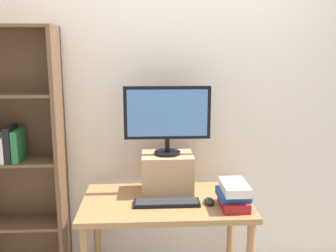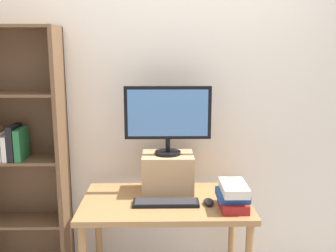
% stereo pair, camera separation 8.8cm
% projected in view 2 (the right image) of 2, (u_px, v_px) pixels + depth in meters
% --- Properties ---
extents(back_wall, '(7.00, 0.08, 2.60)m').
position_uv_depth(back_wall, '(165.00, 107.00, 2.80)').
color(back_wall, beige).
rests_on(back_wall, ground_plane).
extents(desk, '(1.10, 0.64, 0.74)m').
position_uv_depth(desk, '(166.00, 214.00, 2.49)').
color(desk, '#9E7042').
rests_on(desk, ground_plane).
extents(bookshelf_unit, '(0.63, 0.28, 1.88)m').
position_uv_depth(bookshelf_unit, '(20.00, 157.00, 2.69)').
color(bookshelf_unit, brown).
rests_on(bookshelf_unit, ground_plane).
extents(riser_box, '(0.35, 0.27, 0.27)m').
position_uv_depth(riser_box, '(168.00, 173.00, 2.59)').
color(riser_box, tan).
rests_on(riser_box, desk).
extents(computer_monitor, '(0.58, 0.18, 0.47)m').
position_uv_depth(computer_monitor, '(168.00, 116.00, 2.51)').
color(computer_monitor, black).
rests_on(computer_monitor, riser_box).
extents(keyboard, '(0.42, 0.13, 0.02)m').
position_uv_depth(keyboard, '(165.00, 203.00, 2.39)').
color(keyboard, black).
rests_on(keyboard, desk).
extents(computer_mouse, '(0.06, 0.10, 0.04)m').
position_uv_depth(computer_mouse, '(209.00, 202.00, 2.39)').
color(computer_mouse, black).
rests_on(computer_mouse, desk).
extents(book_stack, '(0.19, 0.26, 0.16)m').
position_uv_depth(book_stack, '(233.00, 196.00, 2.33)').
color(book_stack, maroon).
rests_on(book_stack, desk).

